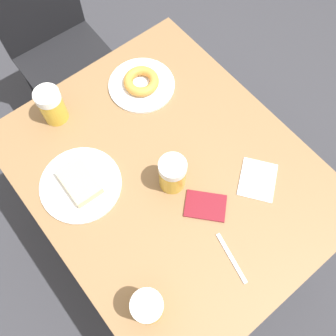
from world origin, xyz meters
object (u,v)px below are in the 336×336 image
Objects in this scene: chair at (53,39)px; napkin_folded at (258,180)px; plate_with_cake at (80,184)px; plate_with_donut at (141,83)px; fork at (231,258)px; passport_near_edge at (205,206)px; beer_mug_center at (52,105)px; beer_mug_left at (148,307)px; beer_mug_right at (172,174)px.

napkin_folded is (0.14, -1.11, 0.21)m from chair.
plate_with_cake is 1.09× the size of plate_with_donut.
plate_with_donut reaches higher than fork.
plate_with_donut reaches higher than passport_near_edge.
plate_with_donut is 0.50m from passport_near_edge.
passport_near_edge is (0.18, -0.57, -0.06)m from beer_mug_center.
plate_with_donut is at bearing 75.63° from fork.
passport_near_edge is (0.32, 0.13, -0.06)m from beer_mug_left.
chair is at bearing 73.01° from beer_mug_left.
plate_with_cake is 1.94× the size of beer_mug_center.
beer_mug_left is at bearing 171.40° from fork.
chair is 6.51× the size of beer_mug_left.
napkin_folded is at bearing -37.31° from beer_mug_right.
beer_mug_right is at bearing -70.67° from beer_mug_center.
plate_with_cake is at bearing -110.17° from chair.
beer_mug_center is at bearing 109.33° from beer_mug_right.
chair is 6.51× the size of beer_mug_right.
beer_mug_center is 0.71m from napkin_folded.
chair reaches higher than fork.
beer_mug_left reaches higher than plate_with_donut.
plate_with_donut is at bearing 25.74° from plate_with_cake.
fork is at bearing -105.26° from passport_near_edge.
chair is at bearing 85.28° from beer_mug_right.
plate_with_donut is (0.38, 0.18, 0.00)m from plate_with_cake.
beer_mug_center is at bearing 165.01° from plate_with_donut.
plate_with_cake reaches higher than fork.
beer_mug_center reaches higher than plate_with_cake.
plate_with_donut is 1.55× the size of passport_near_edge.
napkin_folded is (0.45, -0.34, -0.01)m from plate_with_cake.
beer_mug_right is at bearing 86.80° from fork.
chair is at bearing 96.98° from plate_with_donut.
beer_mug_center is at bearing 121.51° from napkin_folded.
beer_mug_center is (0.13, 0.69, 0.00)m from beer_mug_left.
beer_mug_right reaches higher than napkin_folded.
fork is at bearing -151.11° from napkin_folded.
beer_mug_right is 0.14m from passport_near_edge.
plate_with_cake is 1.94× the size of beer_mug_left.
beer_mug_left is (-0.44, -0.61, 0.05)m from plate_with_donut.
beer_mug_left is (-0.06, -0.43, 0.05)m from plate_with_cake.
chair is 0.62m from beer_mug_center.
beer_mug_center is 0.75m from fork.
beer_mug_center is (0.08, 0.27, 0.05)m from plate_with_cake.
chair reaches higher than beer_mug_left.
beer_mug_right is 0.87× the size of passport_near_edge.
beer_mug_right is 0.28m from napkin_folded.
napkin_folded is at bearing -37.15° from plate_with_cake.
plate_with_cake is at bearing -106.13° from beer_mug_center.
beer_mug_center is 0.77× the size of napkin_folded.
chair is 0.63m from plate_with_donut.
passport_near_edge is at bearing 74.74° from fork.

